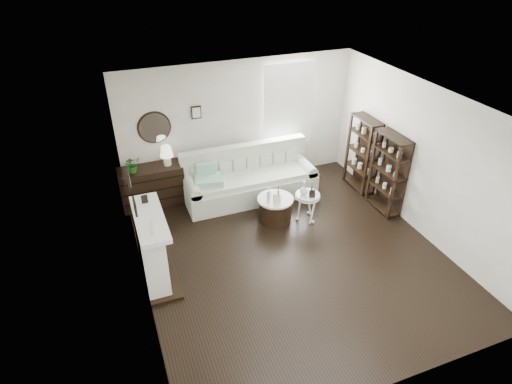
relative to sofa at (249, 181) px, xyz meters
name	(u,v)px	position (x,y,z in m)	size (l,w,h in m)	color
room	(272,110)	(0.77, 0.62, 1.25)	(5.50, 5.50, 5.50)	black
fireplace	(152,249)	(-2.28, -1.78, 0.19)	(0.50, 1.40, 1.84)	white
shelf_unit_far	(362,154)	(2.36, -0.53, 0.45)	(0.30, 0.80, 1.60)	black
shelf_unit_near	(388,173)	(2.36, -1.43, 0.45)	(0.30, 0.80, 1.60)	black
sofa	(249,181)	(0.00, 0.00, 0.00)	(2.72, 0.94, 1.06)	beige
quilt	(209,180)	(-0.89, -0.14, 0.26)	(0.55, 0.45, 0.14)	#29996C
suitcase	(306,181)	(1.25, -0.20, -0.17)	(0.54, 0.18, 0.36)	brown
dresser	(152,186)	(-1.94, 0.39, 0.07)	(1.25, 0.54, 0.83)	black
table_lamp	(167,156)	(-1.58, 0.39, 0.69)	(0.26, 0.26, 0.41)	beige
potted_plant	(132,164)	(-2.25, 0.33, 0.65)	(0.30, 0.26, 0.33)	#1E5317
drum_table	(275,209)	(0.17, -1.02, -0.11)	(0.69, 0.69, 0.48)	black
pedestal_table	(308,196)	(0.74, -1.24, 0.17)	(0.47, 0.47, 0.57)	silver
eiffel_drum	(278,192)	(0.25, -0.97, 0.23)	(0.11, 0.11, 0.20)	black
bottle_drum	(269,195)	(0.00, -1.10, 0.29)	(0.07, 0.07, 0.31)	silver
card_frame_drum	(277,199)	(0.12, -1.20, 0.23)	(0.15, 0.01, 0.20)	silver
eiffel_ped	(312,188)	(0.83, -1.21, 0.31)	(0.10, 0.10, 0.18)	black
flask_ped	(304,188)	(0.66, -1.22, 0.36)	(0.15, 0.15, 0.28)	silver
card_frame_ped	(312,194)	(0.76, -1.36, 0.30)	(0.11, 0.01, 0.15)	black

